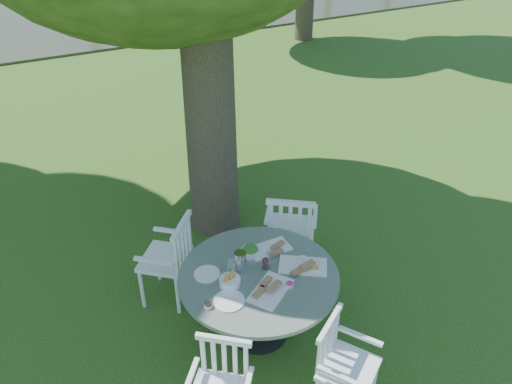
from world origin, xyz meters
The scene contains 7 objects.
ground centered at (0.00, 0.00, 0.00)m, with size 140.00×140.00×0.00m, color #1B3E0D.
table centered at (-0.53, -0.81, 0.58)m, with size 1.42×1.42×0.72m.
chair_ne centered at (0.19, -0.20, 0.57)m, with size 0.67×0.66×0.97m.
chair_nw centered at (-1.03, 0.00, 0.55)m, with size 0.65×0.65×0.94m.
chair_sw centered at (-1.23, -1.48, 0.49)m, with size 0.58×0.57×0.84m.
chair_se centered at (-0.35, -1.76, 0.51)m, with size 0.59×0.58×0.87m.
tableware centered at (-0.56, -0.77, 0.76)m, with size 1.23×0.82×0.21m.
Camera 1 is at (-2.16, -3.70, 3.66)m, focal length 35.00 mm.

